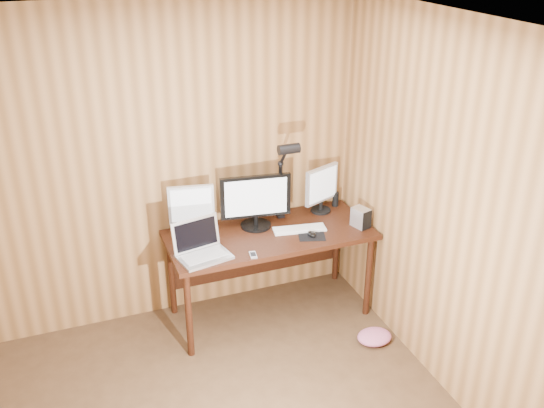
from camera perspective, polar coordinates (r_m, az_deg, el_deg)
room_shell at (r=2.90m, az=-6.20°, el=-11.16°), size 4.00×4.00×4.00m
desk at (r=4.84m, az=-0.51°, el=-3.62°), size 1.60×0.70×0.75m
monitor_center at (r=4.72m, az=-1.56°, el=0.31°), size 0.56×0.24×0.43m
monitor_left at (r=4.67m, az=-7.59°, el=-0.40°), size 0.35×0.17×0.40m
monitor_right at (r=4.99m, az=4.68°, el=1.50°), size 0.34×0.17×0.40m
laptop at (r=4.42m, az=-6.73°, el=-4.07°), size 0.41×0.35×0.26m
keyboard at (r=4.76m, az=2.59°, el=-2.37°), size 0.43×0.19×0.02m
mousepad at (r=4.68m, az=3.76°, el=-3.03°), size 0.24×0.22×0.00m
mouse at (r=4.67m, az=3.77°, el=-2.82°), size 0.10×0.12×0.03m
hard_drive at (r=4.84m, az=8.36°, el=-1.28°), size 0.13×0.17×0.16m
phone at (r=4.41m, az=-1.80°, el=-4.81°), size 0.06×0.10×0.01m
speaker at (r=5.17m, az=5.99°, el=0.47°), size 0.05×0.05×0.13m
desk_lamp at (r=4.72m, az=1.22°, el=3.27°), size 0.17×0.24×0.73m
fabric_pile at (r=4.85m, az=9.61°, el=-12.23°), size 0.33×0.30×0.09m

